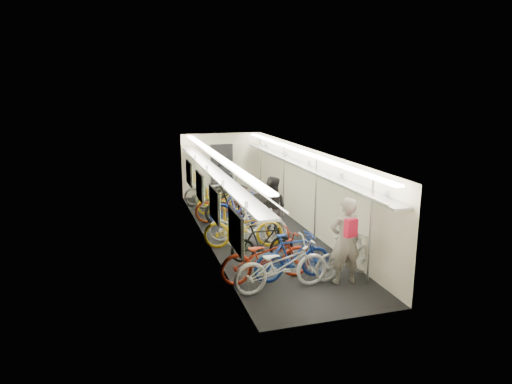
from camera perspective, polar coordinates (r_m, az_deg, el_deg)
train_car_shell at (r=13.08m, az=-2.00°, el=2.29°), size 10.00×10.00×10.00m
bicycle_0 at (r=9.42m, az=3.23°, el=-9.11°), size 2.12×0.89×1.09m
bicycle_1 at (r=9.91m, az=4.64°, el=-8.04°), size 1.80×0.59×1.07m
bicycle_2 at (r=9.84m, az=1.33°, el=-8.08°), size 2.13×0.88×1.09m
bicycle_3 at (r=10.92m, az=0.81°, el=-6.36°), size 1.57×0.51×0.93m
bicycle_4 at (r=11.84m, az=-1.59°, el=-4.42°), size 2.16×1.09×1.08m
bicycle_5 at (r=11.98m, az=-0.00°, el=-4.30°), size 1.74×0.53×1.04m
bicycle_6 at (r=12.29m, az=-1.60°, el=-3.99°), size 1.98×1.08×0.99m
bicycle_7 at (r=13.66m, az=-2.09°, el=-2.04°), size 1.88×0.99×1.08m
bicycle_8 at (r=13.91m, az=-3.59°, el=-1.83°), size 2.13×1.37×1.06m
bicycle_9 at (r=14.15m, az=-3.01°, el=-1.40°), size 1.97×1.05×1.14m
bicycle_10 at (r=15.18m, az=-4.27°, el=-0.82°), size 1.87×0.98×0.93m
bicycle_11 at (r=10.21m, az=11.21°, el=-7.81°), size 1.73×0.83×1.00m
bicycle_12 at (r=16.11m, az=-5.65°, el=0.06°), size 1.97×0.99×0.99m
bicycle_14 at (r=15.99m, az=-4.37°, el=0.15°), size 2.17×1.29×1.08m
passenger_near at (r=9.79m, az=11.07°, el=-5.99°), size 0.70×0.48×1.88m
passenger_mid at (r=12.27m, az=1.94°, el=-2.12°), size 1.09×1.04×1.77m
backpack at (r=9.52m, az=11.77°, el=-4.41°), size 0.29×0.20×0.38m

